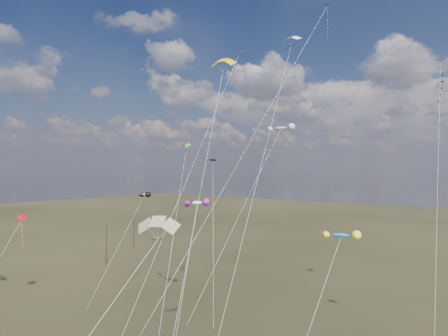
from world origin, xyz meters
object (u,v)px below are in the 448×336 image
Objects in this scene: utility_pole_near at (107,243)px; utility_pole_far at (134,231)px; diamond_black_high at (440,95)px; parafoil_yellow at (223,61)px.

utility_pole_near is 16.12m from utility_pole_far.
diamond_black_high is at bearing -9.99° from utility_pole_far.
parafoil_yellow reaches higher than utility_pole_near.
parafoil_yellow reaches higher than utility_pole_far.
utility_pole_far is 0.26× the size of parafoil_yellow.
utility_pole_far is at bearing 148.34° from parafoil_yellow.
utility_pole_far is (-8.00, 14.00, 0.00)m from utility_pole_near.
diamond_black_high is at bearing 45.78° from parafoil_yellow.
utility_pole_far is 0.25× the size of diamond_black_high.
utility_pole_near is at bearing -177.83° from diamond_black_high.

